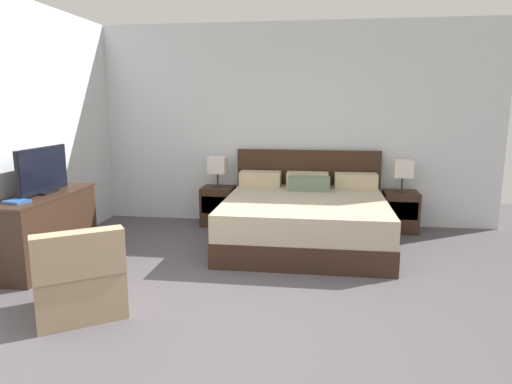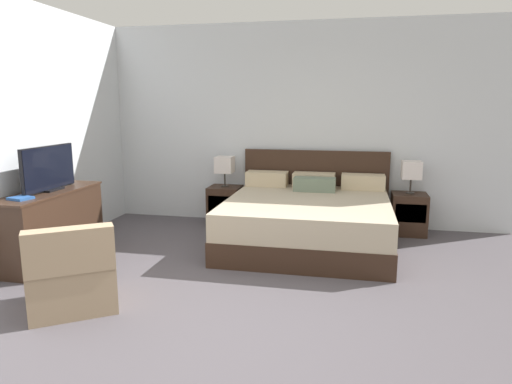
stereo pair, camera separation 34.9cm
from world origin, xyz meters
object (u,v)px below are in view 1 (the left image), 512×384
at_px(table_lamp_left, 218,165).
at_px(tv, 43,171).
at_px(nightstand_left, 218,206).
at_px(table_lamp_right, 403,169).
at_px(book_red_cover, 17,202).
at_px(armchair_by_window, 78,280).
at_px(dresser, 45,228).
at_px(nightstand_right, 400,211).
at_px(bed, 305,218).

distance_m(table_lamp_left, tv, 2.38).
bearing_deg(nightstand_left, table_lamp_right, 0.03).
height_order(book_red_cover, armchair_by_window, book_red_cover).
bearing_deg(tv, table_lamp_right, 24.80).
distance_m(table_lamp_right, dresser, 4.48).
bearing_deg(dresser, nightstand_left, 52.29).
xyz_separation_m(nightstand_left, book_red_cover, (-1.46, -2.34, 0.52)).
bearing_deg(table_lamp_left, nightstand_left, -90.00).
relative_size(nightstand_left, table_lamp_left, 1.27).
height_order(table_lamp_left, armchair_by_window, table_lamp_left).
distance_m(nightstand_left, tv, 2.48).
bearing_deg(book_red_cover, tv, 91.81).
height_order(nightstand_right, book_red_cover, book_red_cover).
relative_size(nightstand_left, armchair_by_window, 0.58).
relative_size(nightstand_left, book_red_cover, 2.66).
xyz_separation_m(nightstand_left, dresser, (-1.47, -1.91, 0.13)).
height_order(nightstand_left, dresser, dresser).
xyz_separation_m(bed, nightstand_left, (-1.28, 0.74, -0.04)).
relative_size(bed, tv, 2.41).
xyz_separation_m(bed, book_red_cover, (-2.73, -1.60, 0.47)).
bearing_deg(tv, armchair_by_window, -49.14).
bearing_deg(table_lamp_right, nightstand_left, -179.97).
height_order(table_lamp_left, book_red_cover, table_lamp_left).
xyz_separation_m(bed, table_lamp_left, (-1.28, 0.74, 0.54)).
relative_size(dresser, armchair_by_window, 1.49).
xyz_separation_m(table_lamp_left, table_lamp_right, (2.55, 0.00, 0.00)).
relative_size(nightstand_left, table_lamp_right, 1.27).
xyz_separation_m(bed, table_lamp_right, (1.27, 0.74, 0.54)).
bearing_deg(table_lamp_left, armchair_by_window, -99.88).
bearing_deg(table_lamp_right, dresser, -154.63).
height_order(table_lamp_right, dresser, table_lamp_right).
relative_size(nightstand_right, table_lamp_left, 1.27).
height_order(table_lamp_left, dresser, table_lamp_left).
bearing_deg(armchair_by_window, table_lamp_right, 44.02).
distance_m(table_lamp_left, dresser, 2.45).
relative_size(nightstand_left, nightstand_right, 1.00).
height_order(tv, armchair_by_window, tv).
height_order(table_lamp_left, table_lamp_right, same).
xyz_separation_m(table_lamp_left, book_red_cover, (-1.46, -2.35, -0.07)).
relative_size(dresser, book_red_cover, 6.89).
distance_m(bed, nightstand_right, 1.48).
distance_m(dresser, tv, 0.62).
distance_m(tv, book_red_cover, 0.54).
distance_m(nightstand_right, armchair_by_window, 4.26).
bearing_deg(table_lamp_left, tv, -128.38).
distance_m(book_red_cover, armchair_by_window, 1.23).
height_order(nightstand_right, table_lamp_left, table_lamp_left).
distance_m(bed, dresser, 2.99).
distance_m(bed, nightstand_left, 1.48).
height_order(table_lamp_right, tv, tv).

